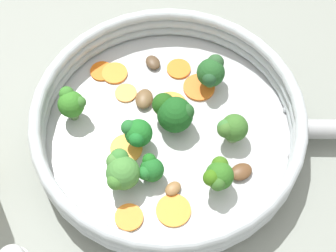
{
  "coord_description": "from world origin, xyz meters",
  "views": [
    {
      "loc": [
        -0.27,
        0.26,
        0.67
      ],
      "look_at": [
        0.0,
        0.0,
        0.03
      ],
      "focal_mm": 60.0,
      "sensor_mm": 36.0,
      "label": 1
    }
  ],
  "objects_px": {
    "broccoli_floret_6": "(151,169)",
    "mushroom_piece_3": "(153,63)",
    "skillet": "(168,134)",
    "carrot_slice_7": "(173,210)",
    "broccoli_floret_5": "(71,103)",
    "carrot_slice_4": "(129,217)",
    "mushroom_piece_2": "(241,172)",
    "broccoli_floret_2": "(211,72)",
    "broccoli_floret_7": "(137,133)",
    "broccoli_floret_1": "(218,175)",
    "carrot_slice_8": "(126,148)",
    "carrot_slice_5": "(179,69)",
    "mushroom_piece_1": "(173,189)",
    "mushroom_piece_0": "(144,99)",
    "broccoli_floret_3": "(232,128)",
    "broccoli_floret_0": "(122,171)",
    "carrot_slice_0": "(123,95)",
    "carrot_slice_2": "(103,70)",
    "carrot_slice_6": "(171,106)",
    "carrot_slice_3": "(199,87)",
    "broccoli_floret_4": "(172,111)",
    "carrot_slice_1": "(115,73)"
  },
  "relations": [
    {
      "from": "carrot_slice_5",
      "to": "broccoli_floret_1",
      "type": "distance_m",
      "value": 0.19
    },
    {
      "from": "broccoli_floret_1",
      "to": "broccoli_floret_5",
      "type": "bearing_deg",
      "value": 17.08
    },
    {
      "from": "carrot_slice_6",
      "to": "broccoli_floret_1",
      "type": "distance_m",
      "value": 0.14
    },
    {
      "from": "carrot_slice_5",
      "to": "mushroom_piece_3",
      "type": "relative_size",
      "value": 1.32
    },
    {
      "from": "skillet",
      "to": "carrot_slice_7",
      "type": "xyz_separation_m",
      "value": [
        -0.09,
        0.07,
        0.01
      ]
    },
    {
      "from": "broccoli_floret_5",
      "to": "mushroom_piece_2",
      "type": "distance_m",
      "value": 0.24
    },
    {
      "from": "broccoli_floret_0",
      "to": "mushroom_piece_0",
      "type": "height_order",
      "value": "broccoli_floret_0"
    },
    {
      "from": "broccoli_floret_7",
      "to": "mushroom_piece_3",
      "type": "bearing_deg",
      "value": -51.68
    },
    {
      "from": "carrot_slice_7",
      "to": "broccoli_floret_5",
      "type": "bearing_deg",
      "value": 0.22
    },
    {
      "from": "broccoli_floret_1",
      "to": "broccoli_floret_4",
      "type": "relative_size",
      "value": 0.84
    },
    {
      "from": "carrot_slice_3",
      "to": "broccoli_floret_0",
      "type": "height_order",
      "value": "broccoli_floret_0"
    },
    {
      "from": "mushroom_piece_2",
      "to": "mushroom_piece_0",
      "type": "bearing_deg",
      "value": 4.85
    },
    {
      "from": "carrot_slice_1",
      "to": "mushroom_piece_2",
      "type": "xyz_separation_m",
      "value": [
        -0.23,
        -0.01,
        0.0
      ]
    },
    {
      "from": "skillet",
      "to": "carrot_slice_0",
      "type": "relative_size",
      "value": 11.17
    },
    {
      "from": "broccoli_floret_2",
      "to": "mushroom_piece_1",
      "type": "distance_m",
      "value": 0.17
    },
    {
      "from": "carrot_slice_5",
      "to": "broccoli_floret_3",
      "type": "height_order",
      "value": "broccoli_floret_3"
    },
    {
      "from": "skillet",
      "to": "broccoli_floret_4",
      "type": "relative_size",
      "value": 5.96
    },
    {
      "from": "broccoli_floret_0",
      "to": "carrot_slice_7",
      "type": "bearing_deg",
      "value": -165.72
    },
    {
      "from": "carrot_slice_7",
      "to": "broccoli_floret_2",
      "type": "height_order",
      "value": "broccoli_floret_2"
    },
    {
      "from": "carrot_slice_5",
      "to": "carrot_slice_0",
      "type": "bearing_deg",
      "value": 76.01
    },
    {
      "from": "carrot_slice_1",
      "to": "carrot_slice_2",
      "type": "bearing_deg",
      "value": 28.67
    },
    {
      "from": "carrot_slice_3",
      "to": "broccoli_floret_4",
      "type": "height_order",
      "value": "broccoli_floret_4"
    },
    {
      "from": "carrot_slice_4",
      "to": "broccoli_floret_5",
      "type": "xyz_separation_m",
      "value": [
        0.16,
        -0.05,
        0.03
      ]
    },
    {
      "from": "carrot_slice_6",
      "to": "carrot_slice_0",
      "type": "bearing_deg",
      "value": 30.75
    },
    {
      "from": "carrot_slice_4",
      "to": "carrot_slice_5",
      "type": "relative_size",
      "value": 1.04
    },
    {
      "from": "broccoli_floret_2",
      "to": "broccoli_floret_6",
      "type": "height_order",
      "value": "broccoli_floret_2"
    },
    {
      "from": "broccoli_floret_4",
      "to": "broccoli_floret_1",
      "type": "bearing_deg",
      "value": 167.04
    },
    {
      "from": "carrot_slice_8",
      "to": "broccoli_floret_2",
      "type": "relative_size",
      "value": 0.85
    },
    {
      "from": "carrot_slice_0",
      "to": "mushroom_piece_1",
      "type": "distance_m",
      "value": 0.16
    },
    {
      "from": "broccoli_floret_0",
      "to": "broccoli_floret_3",
      "type": "distance_m",
      "value": 0.15
    },
    {
      "from": "mushroom_piece_1",
      "to": "mushroom_piece_0",
      "type": "bearing_deg",
      "value": -27.59
    },
    {
      "from": "broccoli_floret_7",
      "to": "broccoli_floret_5",
      "type": "bearing_deg",
      "value": 19.24
    },
    {
      "from": "broccoli_floret_5",
      "to": "carrot_slice_4",
      "type": "bearing_deg",
      "value": 164.33
    },
    {
      "from": "broccoli_floret_3",
      "to": "carrot_slice_3",
      "type": "bearing_deg",
      "value": -18.4
    },
    {
      "from": "mushroom_piece_2",
      "to": "carrot_slice_2",
      "type": "bearing_deg",
      "value": 5.02
    },
    {
      "from": "carrot_slice_2",
      "to": "mushroom_piece_3",
      "type": "xyz_separation_m",
      "value": [
        -0.04,
        -0.06,
        0.0
      ]
    },
    {
      "from": "carrot_slice_1",
      "to": "mushroom_piece_3",
      "type": "distance_m",
      "value": 0.06
    },
    {
      "from": "mushroom_piece_1",
      "to": "carrot_slice_2",
      "type": "bearing_deg",
      "value": -15.75
    },
    {
      "from": "carrot_slice_6",
      "to": "mushroom_piece_3",
      "type": "bearing_deg",
      "value": -24.26
    },
    {
      "from": "carrot_slice_1",
      "to": "carrot_slice_4",
      "type": "bearing_deg",
      "value": 143.44
    },
    {
      "from": "carrot_slice_3",
      "to": "mushroom_piece_2",
      "type": "height_order",
      "value": "mushroom_piece_2"
    },
    {
      "from": "carrot_slice_7",
      "to": "mushroom_piece_1",
      "type": "xyz_separation_m",
      "value": [
        0.02,
        -0.02,
        0.0
      ]
    },
    {
      "from": "broccoli_floret_6",
      "to": "mushroom_piece_3",
      "type": "bearing_deg",
      "value": -43.92
    },
    {
      "from": "carrot_slice_4",
      "to": "mushroom_piece_2",
      "type": "bearing_deg",
      "value": -110.8
    },
    {
      "from": "broccoli_floret_6",
      "to": "mushroom_piece_1",
      "type": "distance_m",
      "value": 0.04
    },
    {
      "from": "carrot_slice_5",
      "to": "carrot_slice_2",
      "type": "bearing_deg",
      "value": 47.4
    },
    {
      "from": "broccoli_floret_2",
      "to": "broccoli_floret_7",
      "type": "bearing_deg",
      "value": 90.02
    },
    {
      "from": "broccoli_floret_0",
      "to": "broccoli_floret_7",
      "type": "xyz_separation_m",
      "value": [
        0.03,
        -0.05,
        -0.0
      ]
    },
    {
      "from": "carrot_slice_5",
      "to": "mushroom_piece_0",
      "type": "relative_size",
      "value": 1.07
    },
    {
      "from": "carrot_slice_3",
      "to": "broccoli_floret_1",
      "type": "bearing_deg",
      "value": 142.93
    }
  ]
}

